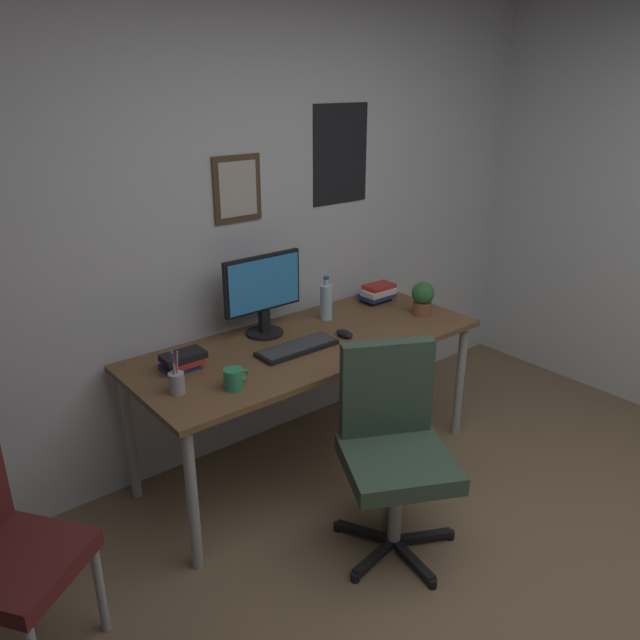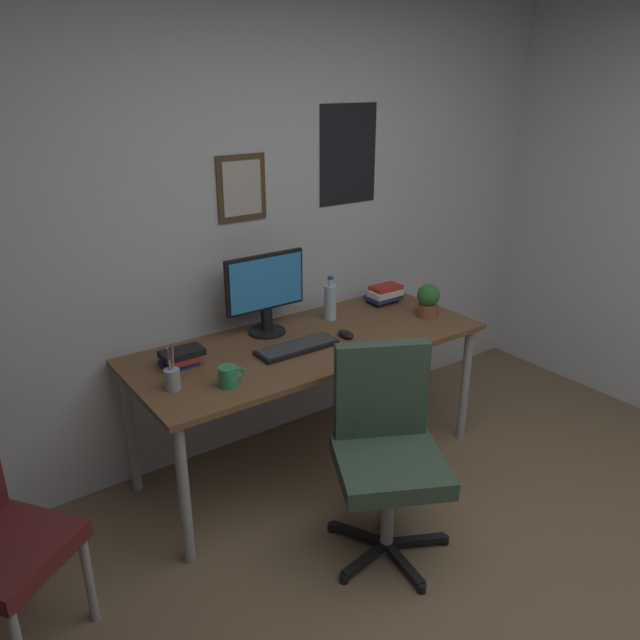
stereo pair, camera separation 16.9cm
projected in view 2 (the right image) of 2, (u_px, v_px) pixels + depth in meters
The scene contains 12 objects.
wall_back at pixel (258, 220), 3.40m from camera, with size 4.40×0.10×2.60m.
desk at pixel (309, 353), 3.28m from camera, with size 1.88×0.77×0.74m.
office_chair at pixel (386, 442), 2.75m from camera, with size 0.62×0.62×0.95m.
monitor at pixel (265, 291), 3.28m from camera, with size 0.46×0.20×0.43m.
keyboard at pixel (297, 347), 3.15m from camera, with size 0.43×0.15×0.03m.
computer_mouse at pixel (346, 334), 3.30m from camera, with size 0.06×0.11×0.04m.
water_bottle at pixel (330, 301), 3.52m from camera, with size 0.07×0.07×0.25m.
coffee_mug_near at pixel (229, 376), 2.77m from camera, with size 0.12×0.09×0.09m.
potted_plant at pixel (428, 299), 3.55m from camera, with size 0.13×0.13×0.19m.
pen_cup at pixel (172, 378), 2.74m from camera, with size 0.07×0.07×0.20m.
book_stack_left at pixel (181, 357), 2.97m from camera, with size 0.20×0.15×0.08m.
book_stack_right at pixel (384, 294), 3.79m from camera, with size 0.21×0.14×0.11m.
Camera 2 is at (-1.69, -0.78, 2.04)m, focal length 35.05 mm.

